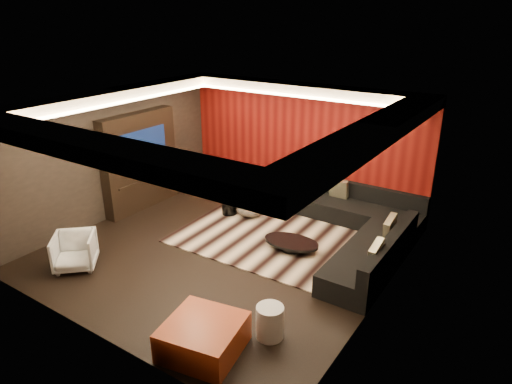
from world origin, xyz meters
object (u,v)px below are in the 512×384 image
Objects in this scene: drum_stool at (229,205)px; white_side_table at (270,322)px; coffee_table at (291,245)px; armchair at (75,251)px; sectional_sofa at (349,223)px; orange_ottoman at (203,337)px.

white_side_table is (2.94, -3.00, 0.03)m from drum_stool.
coffee_table is 2.52m from white_side_table.
armchair is (-0.92, -3.33, 0.10)m from drum_stool.
white_side_table is 3.87m from armchair.
armchair reaches higher than white_side_table.
sectional_sofa is at bearing 94.93° from white_side_table.
drum_stool is at bearing 161.16° from coffee_table.
orange_ottoman is 3.29m from armchair.
orange_ottoman is at bearing -49.98° from armchair.
orange_ottoman is (-0.59, -0.73, -0.03)m from white_side_table.
orange_ottoman is (2.35, -3.73, 0.00)m from drum_stool.
white_side_table is 0.13× the size of sectional_sofa.
white_side_table is at bearing -85.07° from sectional_sofa.
white_side_table reaches higher than drum_stool.
coffee_table is 2.23× the size of white_side_table.
white_side_table is at bearing -38.07° from armchair.
drum_stool is 2.69m from sectional_sofa.
coffee_table is at bearing -0.37° from armchair.
white_side_table reaches higher than orange_ottoman.
white_side_table is (0.97, -2.33, 0.13)m from coffee_table.
drum_stool is 0.11× the size of sectional_sofa.
coffee_table is at bearing -118.78° from sectional_sofa.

